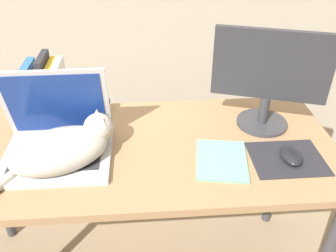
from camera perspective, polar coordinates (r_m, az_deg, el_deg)
The scene contains 9 objects.
desk at distance 1.29m, azimuth -5.21°, elevation -6.03°, with size 1.41×0.61×0.71m.
laptop at distance 1.23m, azimuth -17.40°, elevation -2.19°, with size 0.35×0.28×0.29m.
cat at distance 1.17m, azimuth -16.41°, elevation -3.38°, with size 0.39×0.30×0.14m.
external_monitor at distance 1.30m, azimuth 16.03°, elevation 7.62°, with size 0.39×0.19×0.37m.
mousepad at distance 1.24m, azimuth 18.54°, elevation -4.95°, with size 0.24×0.19×0.00m.
computer_mouse at distance 1.24m, azimuth 19.15°, elevation -4.49°, with size 0.07×0.10×0.03m.
book_row at distance 1.40m, azimuth -18.97°, elevation 5.05°, with size 0.16×0.16×0.26m.
notepad at distance 1.18m, azimuth 8.59°, elevation -5.41°, with size 0.19×0.23×0.01m.
webcam at distance 1.42m, azimuth -10.09°, elevation 3.77°, with size 0.04×0.04×0.07m.
Camera 1 is at (0.04, -0.68, 1.45)m, focal length 38.00 mm.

